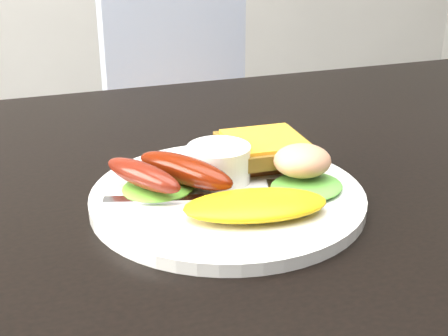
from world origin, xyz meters
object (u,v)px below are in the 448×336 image
object	(u,v)px
dining_chair	(198,153)
person	(320,93)
dining_table	(268,202)
plate	(228,197)

from	to	relation	value
dining_chair	person	xyz separation A→B (m)	(0.18, -0.26, 0.21)
dining_chair	person	size ratio (longest dim) A/B	0.30
dining_table	dining_chair	bearing A→B (deg)	78.01
dining_chair	plate	bearing A→B (deg)	-116.14
dining_chair	person	distance (m)	0.38
dining_table	person	xyz separation A→B (m)	(0.36, 0.56, -0.07)
dining_table	dining_chair	xyz separation A→B (m)	(0.18, 0.83, -0.28)
plate	person	bearing A→B (deg)	55.24
dining_chair	person	world-z (taller)	person
dining_table	dining_chair	world-z (taller)	dining_table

